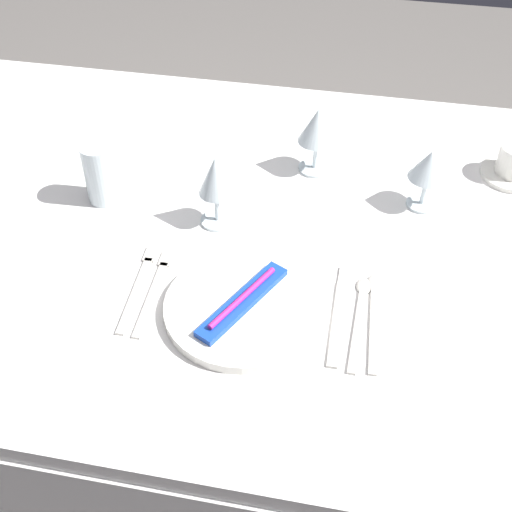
{
  "coord_description": "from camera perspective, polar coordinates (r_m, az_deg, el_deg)",
  "views": [
    {
      "loc": [
        0.2,
        -0.99,
        1.6
      ],
      "look_at": [
        0.03,
        -0.1,
        0.76
      ],
      "focal_mm": 47.21,
      "sensor_mm": 36.0,
      "label": 1
    }
  ],
  "objects": [
    {
      "name": "saucer_left",
      "position": [
        1.55,
        20.9,
        6.52
      ],
      "size": [
        0.14,
        0.14,
        0.01
      ],
      "primitive_type": "cylinder",
      "color": "white",
      "rests_on": "dining_table"
    },
    {
      "name": "spoon_dessert",
      "position": [
        1.18,
        9.98,
        -4.48
      ],
      "size": [
        0.03,
        0.23,
        0.01
      ],
      "color": "beige",
      "rests_on": "dining_table"
    },
    {
      "name": "wine_glass_left",
      "position": [
        1.42,
        5.21,
        10.74
      ],
      "size": [
        0.08,
        0.08,
        0.15
      ],
      "color": "silver",
      "rests_on": "dining_table"
    },
    {
      "name": "spoon_soup",
      "position": [
        1.17,
        8.82,
        -4.66
      ],
      "size": [
        0.03,
        0.22,
        0.01
      ],
      "color": "beige",
      "rests_on": "dining_table"
    },
    {
      "name": "dinner_plate",
      "position": [
        1.16,
        -1.13,
        -4.4
      ],
      "size": [
        0.27,
        0.27,
        0.02
      ],
      "primitive_type": "cylinder",
      "color": "white",
      "rests_on": "dining_table"
    },
    {
      "name": "dining_table",
      "position": [
        1.38,
        -0.23,
        -0.01
      ],
      "size": [
        1.8,
        1.11,
        0.74
      ],
      "color": "white",
      "rests_on": "ground"
    },
    {
      "name": "ground_plane",
      "position": [
        1.89,
        -0.17,
        -14.67
      ],
      "size": [
        6.0,
        6.0,
        0.0
      ],
      "primitive_type": "plane",
      "color": "slate"
    },
    {
      "name": "fork_inner",
      "position": [
        1.22,
        -9.88,
        -2.34
      ],
      "size": [
        0.03,
        0.22,
        0.0
      ],
      "color": "beige",
      "rests_on": "dining_table"
    },
    {
      "name": "wine_glass_centre",
      "position": [
        1.36,
        14.46,
        7.3
      ],
      "size": [
        0.08,
        0.08,
        0.13
      ],
      "color": "silver",
      "rests_on": "dining_table"
    },
    {
      "name": "drink_tumbler",
      "position": [
        1.39,
        -12.99,
        6.57
      ],
      "size": [
        0.07,
        0.07,
        0.13
      ],
      "color": "silver",
      "rests_on": "dining_table"
    },
    {
      "name": "fork_outer",
      "position": [
        1.21,
        -8.57,
        -2.71
      ],
      "size": [
        0.02,
        0.21,
        0.0
      ],
      "color": "beige",
      "rests_on": "dining_table"
    },
    {
      "name": "toothbrush_package",
      "position": [
        1.14,
        -1.14,
        -3.84
      ],
      "size": [
        0.13,
        0.2,
        0.02
      ],
      "color": "blue",
      "rests_on": "dinner_plate"
    },
    {
      "name": "dinner_knife",
      "position": [
        1.16,
        6.96,
        -5.09
      ],
      "size": [
        0.02,
        0.23,
        0.0
      ],
      "color": "beige",
      "rests_on": "dining_table"
    },
    {
      "name": "wine_glass_right",
      "position": [
        1.28,
        -3.42,
        6.59
      ],
      "size": [
        0.07,
        0.07,
        0.15
      ],
      "color": "silver",
      "rests_on": "dining_table"
    }
  ]
}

